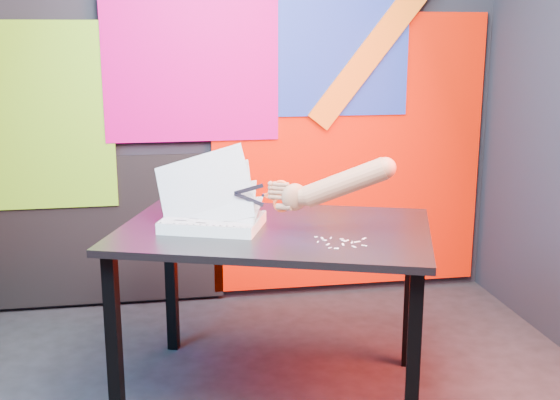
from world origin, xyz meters
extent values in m
cube|color=#21222A|center=(0.00, 1.50, 1.35)|extent=(3.00, 0.01, 2.70)
cube|color=#21222A|center=(0.00, -1.50, 1.35)|extent=(3.00, 0.01, 2.70)
cube|color=red|center=(0.65, 1.47, 0.85)|extent=(1.60, 0.02, 1.60)
cube|color=#1E37A5|center=(0.55, 1.46, 1.45)|extent=(0.85, 0.02, 0.75)
cube|color=#C6026E|center=(-0.25, 1.45, 1.35)|extent=(0.95, 0.02, 0.80)
cube|color=#6FBD1C|center=(-1.05, 1.46, 1.10)|extent=(0.75, 0.02, 1.00)
cube|color=orange|center=(0.85, 1.44, 1.55)|extent=(0.91, 0.02, 1.11)
cube|color=black|center=(-0.75, 1.47, 0.45)|extent=(1.30, 0.02, 0.85)
cube|color=black|center=(-0.64, 0.16, 0.36)|extent=(0.06, 0.06, 0.72)
cube|color=black|center=(-0.41, 0.85, 0.36)|extent=(0.06, 0.06, 0.72)
cube|color=black|center=(0.44, -0.21, 0.36)|extent=(0.06, 0.06, 0.72)
cube|color=black|center=(0.68, 0.47, 0.36)|extent=(0.06, 0.06, 0.72)
cube|color=black|center=(0.02, 0.32, 0.73)|extent=(1.47, 1.21, 0.03)
cube|color=silver|center=(-0.23, 0.36, 0.77)|extent=(0.46, 0.40, 0.05)
cube|color=silver|center=(-0.23, 0.36, 0.80)|extent=(0.46, 0.40, 0.00)
cube|color=silver|center=(-0.23, 0.36, 0.80)|extent=(0.44, 0.39, 0.12)
cube|color=silver|center=(-0.24, 0.37, 0.83)|extent=(0.41, 0.35, 0.21)
cube|color=silver|center=(-0.25, 0.39, 0.87)|extent=(0.36, 0.29, 0.29)
cube|color=silver|center=(-0.26, 0.40, 0.92)|extent=(0.40, 0.23, 0.34)
cylinder|color=black|center=(-0.44, 0.29, 0.80)|extent=(0.01, 0.01, 0.00)
cylinder|color=black|center=(-0.42, 0.28, 0.80)|extent=(0.01, 0.01, 0.00)
cylinder|color=black|center=(-0.39, 0.27, 0.80)|extent=(0.01, 0.01, 0.00)
cylinder|color=black|center=(-0.37, 0.26, 0.80)|extent=(0.01, 0.01, 0.00)
cylinder|color=black|center=(-0.34, 0.26, 0.80)|extent=(0.01, 0.01, 0.00)
cylinder|color=black|center=(-0.32, 0.25, 0.80)|extent=(0.01, 0.01, 0.00)
cylinder|color=black|center=(-0.29, 0.24, 0.80)|extent=(0.01, 0.01, 0.00)
cylinder|color=black|center=(-0.27, 0.23, 0.80)|extent=(0.01, 0.01, 0.00)
cylinder|color=black|center=(-0.24, 0.22, 0.80)|extent=(0.01, 0.01, 0.00)
cylinder|color=black|center=(-0.21, 0.21, 0.80)|extent=(0.01, 0.01, 0.00)
cylinder|color=black|center=(-0.19, 0.20, 0.80)|extent=(0.01, 0.01, 0.00)
cylinder|color=black|center=(-0.16, 0.19, 0.80)|extent=(0.01, 0.01, 0.00)
cylinder|color=black|center=(-0.14, 0.18, 0.80)|extent=(0.01, 0.01, 0.00)
cylinder|color=black|center=(-0.11, 0.17, 0.80)|extent=(0.01, 0.01, 0.00)
cylinder|color=black|center=(-0.35, 0.54, 0.80)|extent=(0.01, 0.01, 0.00)
cylinder|color=black|center=(-0.33, 0.53, 0.80)|extent=(0.01, 0.01, 0.00)
cylinder|color=black|center=(-0.30, 0.52, 0.80)|extent=(0.01, 0.01, 0.00)
cylinder|color=black|center=(-0.28, 0.51, 0.80)|extent=(0.01, 0.01, 0.00)
cylinder|color=black|center=(-0.25, 0.50, 0.80)|extent=(0.01, 0.01, 0.00)
cylinder|color=black|center=(-0.23, 0.49, 0.80)|extent=(0.01, 0.01, 0.00)
cylinder|color=black|center=(-0.20, 0.48, 0.80)|extent=(0.01, 0.01, 0.00)
cylinder|color=black|center=(-0.17, 0.47, 0.80)|extent=(0.01, 0.01, 0.00)
cylinder|color=black|center=(-0.15, 0.46, 0.80)|extent=(0.01, 0.01, 0.00)
cylinder|color=black|center=(-0.12, 0.45, 0.80)|extent=(0.01, 0.01, 0.00)
cylinder|color=black|center=(-0.10, 0.45, 0.80)|extent=(0.01, 0.01, 0.00)
cylinder|color=black|center=(-0.07, 0.44, 0.80)|extent=(0.01, 0.01, 0.00)
cylinder|color=black|center=(-0.05, 0.43, 0.80)|extent=(0.01, 0.01, 0.00)
cylinder|color=black|center=(-0.02, 0.42, 0.80)|extent=(0.01, 0.01, 0.00)
cube|color=black|center=(-0.30, 0.44, 0.80)|extent=(0.07, 0.04, 0.00)
cube|color=black|center=(-0.20, 0.38, 0.80)|extent=(0.05, 0.03, 0.00)
cube|color=black|center=(-0.29, 0.33, 0.80)|extent=(0.09, 0.04, 0.00)
cube|color=black|center=(-0.18, 0.27, 0.80)|extent=(0.04, 0.02, 0.00)
cube|color=black|center=(-0.37, 0.32, 0.80)|extent=(0.05, 0.03, 0.00)
cube|color=black|center=(-0.16, 0.41, 0.80)|extent=(0.06, 0.03, 0.00)
cube|color=black|center=(-0.29, 0.27, 0.80)|extent=(0.04, 0.02, 0.00)
cube|color=#9EA5C3|center=(-0.09, 0.30, 0.92)|extent=(0.12, 0.06, 0.06)
cube|color=#9EA5C3|center=(-0.09, 0.30, 0.88)|extent=(0.12, 0.06, 0.06)
cylinder|color=#9EA5C3|center=(-0.03, 0.27, 0.90)|extent=(0.02, 0.02, 0.01)
cube|color=#FB4E22|center=(-0.01, 0.26, 0.89)|extent=(0.05, 0.03, 0.02)
cube|color=#FB4E22|center=(-0.01, 0.26, 0.91)|extent=(0.05, 0.03, 0.02)
torus|color=#FB4E22|center=(0.03, 0.24, 0.93)|extent=(0.07, 0.04, 0.07)
torus|color=#FB4E22|center=(0.03, 0.24, 0.87)|extent=(0.07, 0.04, 0.07)
ellipsoid|color=#935442|center=(0.08, 0.22, 0.90)|extent=(0.11, 0.06, 0.11)
cylinder|color=#935442|center=(0.03, 0.24, 0.89)|extent=(0.08, 0.05, 0.02)
cylinder|color=#935442|center=(0.03, 0.24, 0.91)|extent=(0.08, 0.05, 0.02)
cylinder|color=#935442|center=(0.03, 0.24, 0.93)|extent=(0.07, 0.05, 0.02)
cylinder|color=#935442|center=(0.03, 0.24, 0.95)|extent=(0.07, 0.05, 0.02)
cylinder|color=#935442|center=(0.04, 0.22, 0.86)|extent=(0.07, 0.06, 0.03)
cylinder|color=#935442|center=(0.13, 0.19, 0.90)|extent=(0.09, 0.09, 0.07)
cylinder|color=#935442|center=(0.27, 0.13, 0.97)|extent=(0.34, 0.22, 0.21)
sphere|color=#935442|center=(0.40, 0.07, 1.03)|extent=(0.08, 0.08, 0.08)
cube|color=silver|center=(0.18, 0.10, 0.75)|extent=(0.02, 0.02, 0.00)
cube|color=silver|center=(0.23, 0.03, 0.75)|extent=(0.01, 0.03, 0.00)
cube|color=silver|center=(0.27, 0.05, 0.75)|extent=(0.01, 0.02, 0.00)
cube|color=silver|center=(0.18, 0.04, 0.75)|extent=(0.02, 0.02, 0.00)
cube|color=silver|center=(0.20, -0.01, 0.75)|extent=(0.02, 0.01, 0.00)
cube|color=silver|center=(0.27, 0.00, 0.75)|extent=(0.01, 0.02, 0.00)
cube|color=silver|center=(0.16, 0.15, 0.75)|extent=(0.01, 0.01, 0.00)
cube|color=silver|center=(0.30, 0.06, 0.75)|extent=(0.03, 0.02, 0.00)
cube|color=silver|center=(0.26, 0.08, 0.75)|extent=(0.03, 0.02, 0.00)
cube|color=silver|center=(0.18, 0.13, 0.75)|extent=(0.01, 0.02, 0.00)
cube|color=silver|center=(0.25, 0.11, 0.75)|extent=(0.02, 0.01, 0.00)
cube|color=silver|center=(0.34, 0.10, 0.75)|extent=(0.03, 0.03, 0.00)
cube|color=silver|center=(0.21, 0.13, 0.75)|extent=(0.01, 0.03, 0.00)
cube|color=silver|center=(0.25, 0.09, 0.75)|extent=(0.02, 0.02, 0.00)
cube|color=silver|center=(0.18, 0.00, 0.75)|extent=(0.02, 0.01, 0.00)
cube|color=silver|center=(0.15, 0.08, 0.75)|extent=(0.01, 0.02, 0.00)
cube|color=silver|center=(0.31, 0.01, 0.75)|extent=(0.02, 0.02, 0.00)
camera|label=1|loc=(-0.44, -2.43, 1.53)|focal=45.00mm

